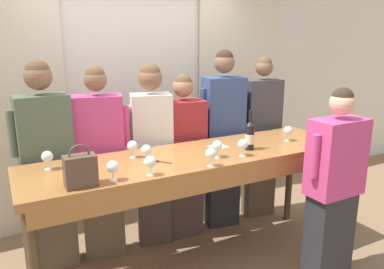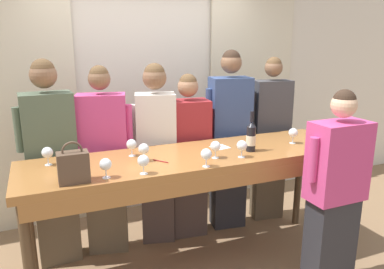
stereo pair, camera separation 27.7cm
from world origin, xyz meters
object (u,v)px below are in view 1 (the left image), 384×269
object	(u,v)px
handbag	(80,170)
wine_glass_center_mid	(243,144)
wine_bottle	(250,135)
wine_glass_front_mid	(211,154)
guest_striped_shirt	(183,157)
guest_navy_coat	(223,139)
wine_glass_front_right	(132,146)
wine_glass_back_left	(311,129)
wine_glass_near_host	(150,162)
guest_cream_sweater	(152,152)
wine_glass_center_right	(47,157)
guest_olive_jacket	(47,167)
wine_glass_front_left	(146,150)
tasting_bar	(197,166)
guest_pink_top	(101,163)
wine_glass_back_right	(217,146)
wine_glass_center_left	(113,167)
wine_glass_back_mid	(288,131)
guest_beige_cap	(261,136)
host_pouring	(333,188)

from	to	relation	value
handbag	wine_glass_center_mid	world-z (taller)	handbag
wine_bottle	wine_glass_front_mid	distance (m)	0.56
guest_striped_shirt	guest_navy_coat	distance (m)	0.48
wine_glass_front_right	wine_glass_back_left	distance (m)	1.70
wine_glass_near_host	guest_striped_shirt	bearing A→B (deg)	51.30
wine_bottle	guest_cream_sweater	world-z (taller)	guest_cream_sweater
wine_glass_center_right	guest_navy_coat	distance (m)	1.82
guest_olive_jacket	wine_glass_front_left	bearing A→B (deg)	-41.10
tasting_bar	wine_glass_front_left	bearing A→B (deg)	178.51
wine_bottle	guest_pink_top	bearing A→B (deg)	149.31
wine_glass_front_mid	wine_glass_back_right	distance (m)	0.22
tasting_bar	wine_glass_center_left	distance (m)	0.84
wine_glass_back_left	wine_glass_front_left	bearing A→B (deg)	176.98
wine_glass_back_left	wine_glass_center_right	bearing A→B (deg)	173.37
tasting_bar	guest_navy_coat	size ratio (longest dim) A/B	1.50
wine_glass_back_mid	guest_beige_cap	xyz separation A→B (m)	(0.18, 0.61, -0.22)
guest_navy_coat	guest_pink_top	bearing A→B (deg)	180.00
wine_glass_front_left	guest_cream_sweater	distance (m)	0.68
wine_bottle	guest_olive_jacket	distance (m)	1.73
wine_glass_center_right	guest_olive_jacket	size ratio (longest dim) A/B	0.08
guest_striped_shirt	guest_beige_cap	distance (m)	0.96
wine_glass_front_mid	handbag	bearing A→B (deg)	176.36
wine_glass_front_right	host_pouring	xyz separation A→B (m)	(1.39, -0.82, -0.33)
tasting_bar	wine_glass_back_mid	world-z (taller)	wine_glass_back_mid
wine_glass_front_mid	guest_striped_shirt	size ratio (longest dim) A/B	0.09
wine_glass_center_right	guest_striped_shirt	world-z (taller)	guest_striped_shirt
handbag	wine_glass_center_right	xyz separation A→B (m)	(-0.15, 0.44, -0.01)
guest_pink_top	host_pouring	bearing A→B (deg)	-38.60
guest_cream_sweater	guest_beige_cap	world-z (taller)	guest_beige_cap
wine_glass_front_left	wine_glass_back_mid	world-z (taller)	same
guest_beige_cap	guest_cream_sweater	bearing A→B (deg)	180.00
guest_cream_sweater	guest_beige_cap	xyz separation A→B (m)	(1.29, -0.00, 0.00)
wine_glass_center_right	guest_striped_shirt	distance (m)	1.40
guest_beige_cap	host_pouring	world-z (taller)	guest_beige_cap
handbag	guest_navy_coat	bearing A→B (deg)	27.19
wine_bottle	guest_beige_cap	xyz separation A→B (m)	(0.66, 0.67, -0.24)
wine_glass_back_mid	host_pouring	xyz separation A→B (m)	(-0.06, -0.63, -0.33)
guest_cream_sweater	guest_navy_coat	size ratio (longest dim) A/B	0.94
handbag	wine_glass_center_left	xyz separation A→B (m)	(0.21, -0.00, -0.01)
wine_glass_near_host	guest_navy_coat	xyz separation A→B (m)	(1.15, 0.86, -0.18)
tasting_bar	guest_striped_shirt	size ratio (longest dim) A/B	1.70
wine_glass_center_right	guest_pink_top	world-z (taller)	guest_pink_top
wine_glass_center_left	guest_striped_shirt	distance (m)	1.30
handbag	guest_navy_coat	world-z (taller)	guest_navy_coat
handbag	wine_glass_center_left	bearing A→B (deg)	-1.02
wine_glass_front_left	wine_glass_center_right	bearing A→B (deg)	165.17
wine_glass_center_mid	guest_beige_cap	world-z (taller)	guest_beige_cap
wine_glass_back_left	wine_glass_center_left	bearing A→B (deg)	-175.08
handbag	guest_olive_jacket	distance (m)	0.87
handbag	wine_glass_back_mid	size ratio (longest dim) A/B	2.00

